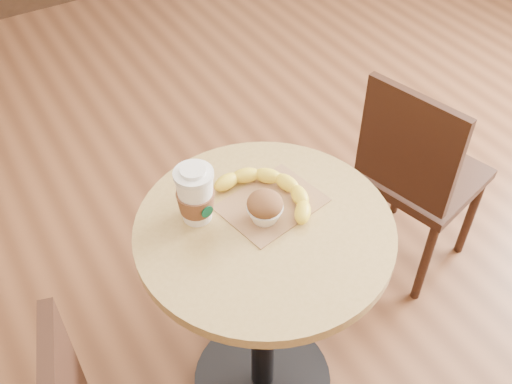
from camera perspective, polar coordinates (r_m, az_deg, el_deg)
cafe_table at (r=1.62m, az=0.74°, el=-9.13°), size 0.63×0.63×0.75m
chair_right at (r=2.07m, az=15.04°, el=1.71°), size 0.44×0.44×0.82m
kraft_bag at (r=1.48m, az=1.53°, el=-1.13°), size 0.27×0.22×0.00m
coffee_cup at (r=1.41m, az=-5.78°, el=-0.42°), size 0.09×0.10×0.16m
muffin at (r=1.41m, az=0.85°, el=-1.48°), size 0.09×0.09×0.08m
banana at (r=1.47m, az=1.13°, el=-0.28°), size 0.29×0.32×0.04m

